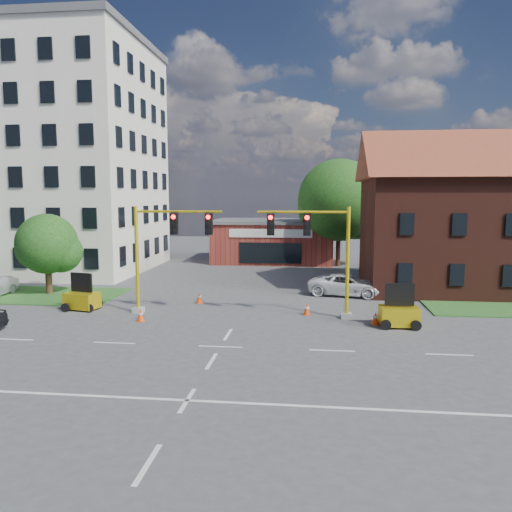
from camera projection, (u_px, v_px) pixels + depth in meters
name	position (u px, v px, depth m)	size (l,w,h in m)	color
ground	(220.00, 347.00, 22.55)	(120.00, 120.00, 0.00)	#424244
lane_markings	(206.00, 369.00, 19.59)	(60.00, 36.00, 0.01)	silver
office_block	(47.00, 157.00, 45.19)	(18.40, 15.40, 20.60)	beige
brick_shop	(274.00, 240.00, 51.85)	(12.40, 8.40, 4.30)	maroon
townhouse_row	(510.00, 208.00, 35.56)	(21.00, 11.00, 11.50)	#491E16
tree_large	(343.00, 203.00, 47.73)	(8.27, 7.88, 10.30)	#372114
tree_nw_front	(51.00, 246.00, 34.15)	(4.32, 4.12, 5.58)	#372114
signal_mast_west	(164.00, 246.00, 28.49)	(5.30, 0.60, 6.20)	gray
signal_mast_east	(318.00, 248.00, 27.49)	(5.30, 0.60, 6.20)	gray
trailer_west	(82.00, 299.00, 29.80)	(2.10, 1.63, 2.13)	gold
trailer_east	(399.00, 314.00, 25.89)	(1.99, 1.39, 2.19)	gold
cone_a	(141.00, 315.00, 27.06)	(0.40, 0.40, 0.70)	#EA410C
cone_b	(199.00, 298.00, 31.63)	(0.40, 0.40, 0.70)	#EA410C
cone_c	(307.00, 309.00, 28.50)	(0.40, 0.40, 0.70)	#EA410C
cone_d	(375.00, 318.00, 26.38)	(0.40, 0.40, 0.70)	#EA410C
pickup_white	(347.00, 285.00, 34.07)	(2.42, 5.25, 1.46)	white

